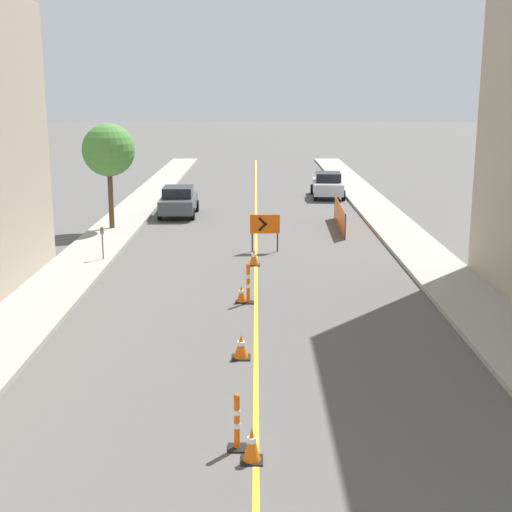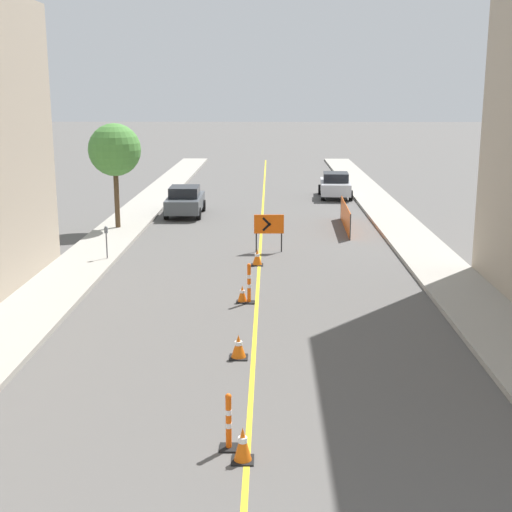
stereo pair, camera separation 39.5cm
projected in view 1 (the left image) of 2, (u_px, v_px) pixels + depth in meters
The scene contains 15 objects.
lane_stripe at pixel (258, 220), 37.23m from camera, with size 0.12×64.93×0.01m.
sidewalk_left at pixel (128, 218), 37.23m from camera, with size 2.33×64.93×0.16m.
sidewalk_right at pixel (388, 218), 37.19m from camera, with size 2.33×64.93×0.16m.
traffic_cone_second at pixel (254, 445), 12.97m from camera, with size 0.41×0.41×0.66m.
traffic_cone_third at pixel (243, 347), 17.99m from camera, with size 0.47×0.47×0.62m.
traffic_cone_fourth at pixel (243, 294), 22.75m from camera, with size 0.38×0.38×0.55m.
traffic_cone_fifth at pixel (256, 257), 27.56m from camera, with size 0.46×0.46×0.63m.
delineator_post_front at pixel (239, 425), 13.38m from camera, with size 0.36×0.36×1.12m.
delineator_post_rear at pixel (250, 286), 22.60m from camera, with size 0.37×0.37×1.30m.
arrow_barricade_primary at pixel (267, 225), 29.67m from camera, with size 1.25×0.11×1.58m.
safety_mesh_fence at pixel (342, 216), 34.84m from camera, with size 0.19×5.72×1.21m.
parked_car_curb_near at pixel (181, 201), 38.37m from camera, with size 1.94×4.33×1.59m.
parked_car_curb_mid at pixel (330, 185), 44.88m from camera, with size 2.02×4.39×1.59m.
parking_meter_far_curb at pixel (104, 236), 27.76m from camera, with size 0.12×0.11×1.29m.
street_tree_left_near at pixel (111, 150), 33.47m from camera, with size 2.48×2.48×4.96m.
Camera 1 is at (0.00, -4.22, 6.63)m, focal length 50.00 mm.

